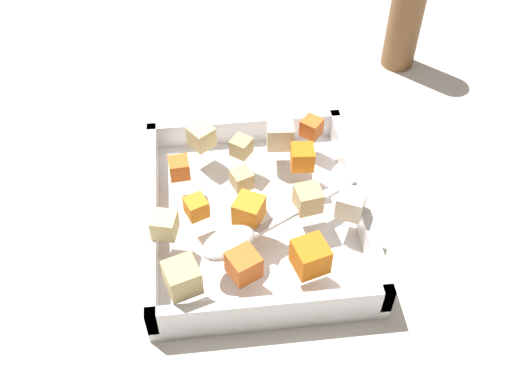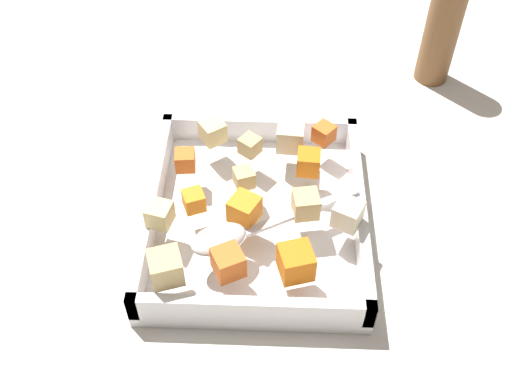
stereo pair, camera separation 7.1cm
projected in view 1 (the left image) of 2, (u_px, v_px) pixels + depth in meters
ground_plane at (269, 217)px, 0.76m from camera, size 4.00×4.00×0.00m
baking_dish at (256, 217)px, 0.74m from camera, size 0.30×0.26×0.05m
carrot_chunk_front_center at (196, 207)px, 0.69m from camera, size 0.03×0.03×0.02m
carrot_chunk_near_spoon at (302, 157)px, 0.74m from camera, size 0.03×0.03×0.03m
carrot_chunk_corner_ne at (179, 168)px, 0.73m from camera, size 0.03×0.03×0.02m
carrot_chunk_under_handle at (249, 210)px, 0.68m from camera, size 0.04×0.04×0.03m
carrot_chunk_near_left at (311, 127)px, 0.78m from camera, size 0.03×0.03×0.02m
carrot_chunk_mid_left at (244, 265)px, 0.63m from camera, size 0.04×0.04×0.03m
carrot_chunk_corner_sw at (310, 256)px, 0.64m from camera, size 0.04×0.04×0.03m
potato_chunk_center at (165, 225)px, 0.67m from camera, size 0.03×0.03×0.03m
potato_chunk_heap_top at (280, 134)px, 0.77m from camera, size 0.04×0.04×0.03m
potato_chunk_back_center at (241, 147)px, 0.76m from camera, size 0.03×0.03×0.02m
potato_chunk_near_right at (351, 204)px, 0.69m from camera, size 0.04×0.04×0.03m
potato_chunk_mid_right at (182, 278)px, 0.62m from camera, size 0.04×0.04×0.03m
potato_chunk_far_right at (308, 199)px, 0.69m from camera, size 0.03×0.03×0.03m
potato_chunk_heap_side at (201, 137)px, 0.77m from camera, size 0.04×0.04×0.03m
potato_chunk_corner_nw at (242, 179)px, 0.72m from camera, size 0.03×0.03×0.02m
serving_spoon at (239, 238)px, 0.66m from camera, size 0.12×0.20×0.02m
pepper_mill at (408, 5)px, 0.90m from camera, size 0.05×0.05×0.23m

